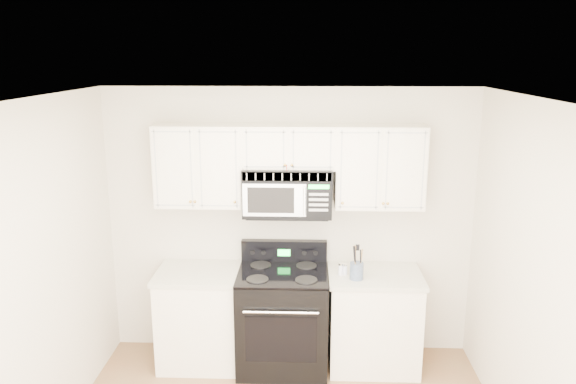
{
  "coord_description": "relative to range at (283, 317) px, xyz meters",
  "views": [
    {
      "loc": [
        0.17,
        -3.42,
        2.89
      ],
      "look_at": [
        0.0,
        1.3,
        1.72
      ],
      "focal_mm": 35.0,
      "sensor_mm": 36.0,
      "label": 1
    }
  ],
  "objects": [
    {
      "name": "utensil_crock",
      "position": [
        0.67,
        -0.1,
        0.52
      ],
      "size": [
        0.12,
        0.12,
        0.33
      ],
      "color": "slate",
      "rests_on": "base_cabinet_right"
    },
    {
      "name": "upper_cabinets",
      "position": [
        0.05,
        0.18,
        1.45
      ],
      "size": [
        2.44,
        0.37,
        0.75
      ],
      "color": "white",
      "rests_on": "ground"
    },
    {
      "name": "range",
      "position": [
        0.0,
        0.0,
        0.0
      ],
      "size": [
        0.83,
        0.75,
        1.14
      ],
      "color": "black",
      "rests_on": "ground"
    },
    {
      "name": "microwave",
      "position": [
        0.04,
        0.14,
        1.19
      ],
      "size": [
        0.8,
        0.45,
        0.44
      ],
      "color": "black",
      "rests_on": "ground"
    },
    {
      "name": "base_cabinet_right",
      "position": [
        0.85,
        0.04,
        -0.06
      ],
      "size": [
        0.86,
        0.65,
        0.92
      ],
      "color": "white",
      "rests_on": "ground"
    },
    {
      "name": "room",
      "position": [
        0.05,
        -1.4,
        0.82
      ],
      "size": [
        3.51,
        3.51,
        2.61
      ],
      "color": "brown",
      "rests_on": "ground"
    },
    {
      "name": "base_cabinet_left",
      "position": [
        -0.75,
        0.04,
        -0.06
      ],
      "size": [
        0.86,
        0.65,
        0.92
      ],
      "color": "white",
      "rests_on": "ground"
    },
    {
      "name": "shaker_pepper",
      "position": [
        0.57,
        0.0,
        0.49
      ],
      "size": [
        0.04,
        0.04,
        0.1
      ],
      "color": "silver",
      "rests_on": "base_cabinet_right"
    },
    {
      "name": "shaker_salt",
      "position": [
        0.53,
        -0.01,
        0.49
      ],
      "size": [
        0.05,
        0.05,
        0.11
      ],
      "color": "silver",
      "rests_on": "base_cabinet_right"
    }
  ]
}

